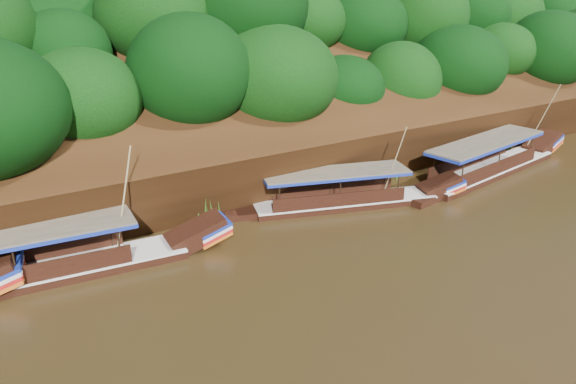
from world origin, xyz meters
The scene contains 6 objects.
ground centered at (0.00, 0.00, 0.00)m, with size 160.00×160.00×0.00m, color black.
riverbank centered at (-0.01, 22.73, 1.89)m, with size 120.00×30.06×19.40m.
boat_0 centered at (14.37, 6.91, 0.56)m, with size 15.38×4.33×6.07m.
boat_1 centered at (2.61, 7.30, 0.49)m, with size 12.56×5.53×5.23m.
boat_2 centered at (-13.76, 7.89, 0.54)m, with size 15.36×3.48×5.97m.
reeds centered at (-2.36, 9.76, 0.87)m, with size 48.95×2.24×1.89m.
Camera 1 is at (-16.79, -16.06, 12.51)m, focal length 35.00 mm.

